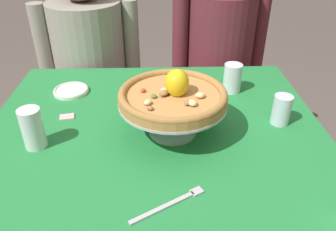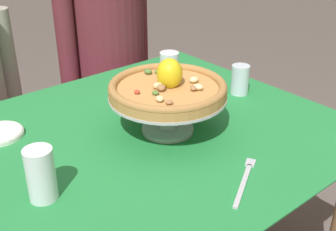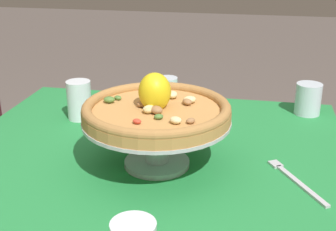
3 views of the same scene
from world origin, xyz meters
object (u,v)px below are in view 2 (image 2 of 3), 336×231
Objects in this scene: water_glass_back_right at (169,69)px; water_glass_side_right at (240,82)px; pizza_stand at (168,106)px; dinner_fork at (245,179)px; water_glass_side_left at (41,178)px; diner_right at (108,77)px; sugar_packet at (36,159)px; pizza at (168,87)px.

water_glass_side_right is at bearing -63.28° from water_glass_back_right.
pizza_stand is 0.33m from dinner_fork.
diner_right is at bearing 49.35° from water_glass_side_left.
water_glass_side_left reaches higher than dinner_fork.
water_glass_side_left is 0.18m from sugar_packet.
water_glass_side_right is at bearing -4.40° from sugar_packet.
water_glass_side_left is at bearing -130.65° from diner_right.
pizza_stand is 0.39m from sugar_packet.
pizza_stand reaches higher than water_glass_back_right.
pizza reaches higher than water_glass_side_left.
water_glass_back_right is (0.68, 0.35, -0.01)m from water_glass_side_left.
water_glass_back_right is 0.51m from diner_right.
pizza_stand is at bearing -157.64° from pizza.
water_glass_back_right is at bearing 116.72° from water_glass_side_right.
diner_right is (0.03, 0.48, -0.19)m from water_glass_back_right.
diner_right is at bearing 45.41° from sugar_packet.
water_glass_back_right reaches higher than dinner_fork.
water_glass_side_right is 0.27m from water_glass_back_right.
diner_right is (0.71, 0.82, -0.20)m from water_glass_side_left.
pizza_stand is 2.61× the size of water_glass_side_left.
dinner_fork is at bearing -92.95° from pizza.
pizza reaches higher than sugar_packet.
dinner_fork is (-0.39, -0.36, -0.04)m from water_glass_side_right.
pizza_stand is at bearing -172.71° from water_glass_side_right.
water_glass_side_left is at bearing -172.09° from pizza_stand.
pizza_stand is 0.38m from water_glass_back_right.
pizza is 3.26× the size of water_glass_side_right.
pizza is 0.28× the size of diner_right.
sugar_packet is at bearing 164.24° from pizza_stand.
pizza_stand is 0.38m from water_glass_side_right.
water_glass_side_right is 0.90× the size of water_glass_back_right.
water_glass_side_right is (0.80, 0.11, -0.01)m from water_glass_side_left.
pizza_stand is 2.98× the size of water_glass_back_right.
water_glass_back_right is 0.09× the size of diner_right.
water_glass_side_right is 0.54× the size of dinner_fork.
pizza_stand is 3.29× the size of water_glass_side_right.
pizza_stand is 1.01× the size of pizza.
dinner_fork is at bearing -31.88° from water_glass_side_left.
diner_right reaches higher than dinner_fork.
pizza is at bearing -130.99° from water_glass_back_right.
pizza_stand is 6.83× the size of sugar_packet.
water_glass_back_right is at bearing -93.53° from diner_right.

